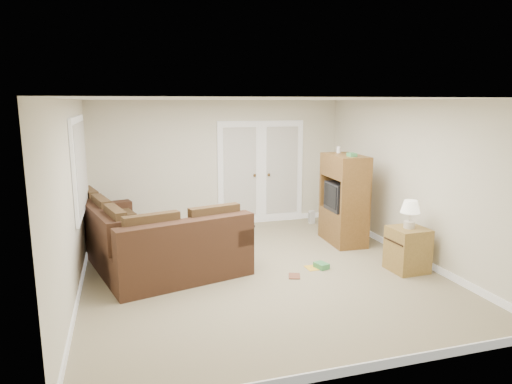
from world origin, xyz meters
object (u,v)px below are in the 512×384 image
object	(u,v)px
coffee_table	(220,236)
side_cabinet	(408,246)
sectional_sofa	(144,243)
tv_armoire	(344,199)

from	to	relation	value
coffee_table	side_cabinet	size ratio (longest dim) A/B	1.04
sectional_sofa	coffee_table	xyz separation A→B (m)	(1.27, 0.49, -0.13)
sectional_sofa	tv_armoire	size ratio (longest dim) A/B	1.85
tv_armoire	side_cabinet	world-z (taller)	tv_armoire
sectional_sofa	coffee_table	bearing A→B (deg)	6.49
tv_armoire	side_cabinet	xyz separation A→B (m)	(0.27, -1.55, -0.41)
coffee_table	tv_armoire	world-z (taller)	tv_armoire
sectional_sofa	tv_armoire	world-z (taller)	tv_armoire
tv_armoire	side_cabinet	size ratio (longest dim) A/B	1.58
coffee_table	sectional_sofa	bearing A→B (deg)	-143.36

